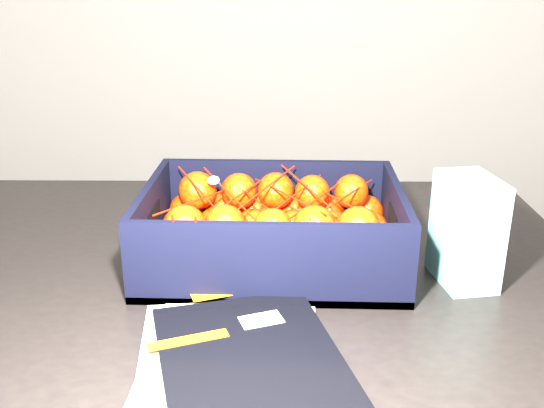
{
  "coord_description": "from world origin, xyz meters",
  "views": [
    {
      "loc": [
        0.32,
        -0.87,
        1.19
      ],
      "look_at": [
        0.29,
        0.01,
        0.86
      ],
      "focal_mm": 40.75,
      "sensor_mm": 36.0,
      "label": 1
    }
  ],
  "objects_px": {
    "magazine_stack": "(236,362)",
    "retail_carton": "(466,231)",
    "table": "(225,310)",
    "produce_crate": "(273,238)"
  },
  "relations": [
    {
      "from": "table",
      "to": "magazine_stack",
      "type": "xyz_separation_m",
      "value": [
        0.05,
        -0.3,
        0.11
      ]
    },
    {
      "from": "magazine_stack",
      "to": "retail_carton",
      "type": "relative_size",
      "value": 2.23
    },
    {
      "from": "retail_carton",
      "to": "table",
      "type": "bearing_deg",
      "value": 159.3
    },
    {
      "from": "table",
      "to": "magazine_stack",
      "type": "relative_size",
      "value": 3.32
    },
    {
      "from": "retail_carton",
      "to": "produce_crate",
      "type": "bearing_deg",
      "value": 157.83
    },
    {
      "from": "magazine_stack",
      "to": "produce_crate",
      "type": "relative_size",
      "value": 0.9
    },
    {
      "from": "magazine_stack",
      "to": "retail_carton",
      "type": "distance_m",
      "value": 0.41
    },
    {
      "from": "table",
      "to": "produce_crate",
      "type": "distance_m",
      "value": 0.16
    },
    {
      "from": "table",
      "to": "magazine_stack",
      "type": "distance_m",
      "value": 0.33
    },
    {
      "from": "table",
      "to": "produce_crate",
      "type": "relative_size",
      "value": 3.0
    }
  ]
}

